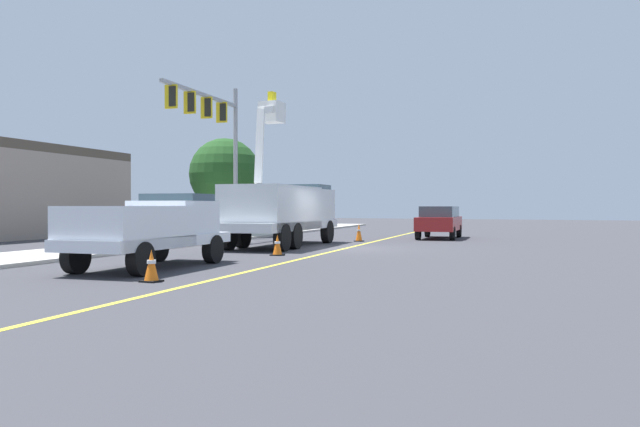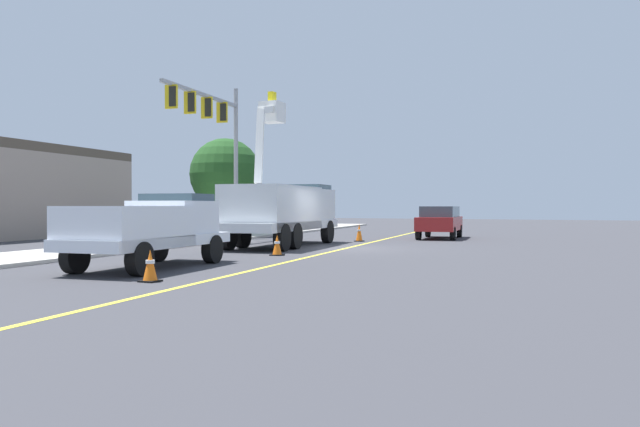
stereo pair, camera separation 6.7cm
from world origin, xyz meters
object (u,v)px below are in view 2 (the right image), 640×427
object	(u,v)px
service_pickup_truck	(149,227)
traffic_cone_mid_front	(277,245)
traffic_cone_leading	(150,266)
traffic_cone_mid_rear	(359,233)
passing_minivan	(440,220)
utility_bucket_truck	(283,208)
traffic_signal_mast	(214,126)

from	to	relation	value
service_pickup_truck	traffic_cone_mid_front	world-z (taller)	service_pickup_truck
traffic_cone_leading	traffic_cone_mid_rear	xyz separation A→B (m)	(17.04, 1.61, 0.07)
passing_minivan	traffic_cone_mid_front	distance (m)	13.81
utility_bucket_truck	traffic_cone_mid_rear	xyz separation A→B (m)	(4.63, -1.68, -1.18)
traffic_signal_mast	traffic_cone_mid_rear	bearing A→B (deg)	-64.52
service_pickup_truck	traffic_signal_mast	distance (m)	13.69
service_pickup_truck	passing_minivan	size ratio (longest dim) A/B	1.16
traffic_cone_mid_front	traffic_signal_mast	size ratio (longest dim) A/B	0.09
traffic_cone_leading	traffic_signal_mast	bearing A→B (deg)	29.32
traffic_cone_mid_front	service_pickup_truck	bearing A→B (deg)	168.77
service_pickup_truck	traffic_cone_leading	bearing A→B (deg)	-139.34
utility_bucket_truck	traffic_cone_leading	world-z (taller)	utility_bucket_truck
service_pickup_truck	passing_minivan	bearing A→B (deg)	-10.02
traffic_cone_mid_front	traffic_cone_mid_rear	size ratio (longest dim) A/B	0.82
service_pickup_truck	passing_minivan	world-z (taller)	service_pickup_truck
traffic_cone_mid_rear	traffic_signal_mast	xyz separation A→B (m)	(-2.99, 6.29, 5.10)
traffic_signal_mast	passing_minivan	bearing A→B (deg)	-51.15
traffic_cone_mid_front	traffic_cone_mid_rear	xyz separation A→B (m)	(9.24, 0.56, 0.08)
service_pickup_truck	traffic_signal_mast	bearing A→B (deg)	26.52
service_pickup_truck	traffic_cone_mid_rear	size ratio (longest dim) A/B	6.65
passing_minivan	service_pickup_truck	bearing A→B (deg)	169.98
service_pickup_truck	traffic_signal_mast	size ratio (longest dim) A/B	0.75
utility_bucket_truck	traffic_cone_mid_rear	bearing A→B (deg)	-19.90
traffic_cone_leading	traffic_cone_mid_rear	world-z (taller)	traffic_cone_mid_rear
utility_bucket_truck	passing_minivan	size ratio (longest dim) A/B	1.69
service_pickup_truck	traffic_cone_mid_front	distance (m)	5.51
traffic_cone_mid_front	traffic_signal_mast	xyz separation A→B (m)	(6.25, 6.85, 5.18)
utility_bucket_truck	traffic_signal_mast	world-z (taller)	traffic_signal_mast
service_pickup_truck	traffic_cone_mid_rear	xyz separation A→B (m)	(14.59, -0.50, -0.69)
traffic_cone_mid_rear	traffic_signal_mast	distance (m)	8.63
service_pickup_truck	traffic_signal_mast	xyz separation A→B (m)	(11.60, 5.79, 4.41)
traffic_cone_mid_front	passing_minivan	bearing A→B (deg)	-9.54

